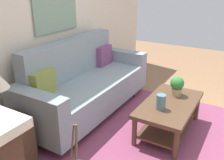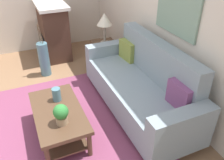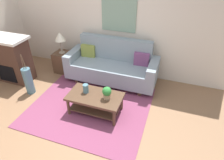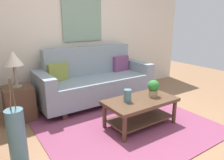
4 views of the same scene
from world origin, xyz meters
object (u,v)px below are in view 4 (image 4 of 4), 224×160
object	(u,v)px
couch	(95,81)
throw_pillow_olive	(58,72)
coffee_table	(140,107)
throw_pillow_plum	(120,63)
potted_plant_tabletop	(153,88)
framed_painting	(82,19)
table_lamp	(13,60)
floor_vase	(17,137)
side_table	(19,103)
tabletop_vase	(127,96)

from	to	relation	value
couch	throw_pillow_olive	distance (m)	0.75
couch	coffee_table	bearing A→B (deg)	-86.77
throw_pillow_plum	potted_plant_tabletop	world-z (taller)	throw_pillow_plum
framed_painting	table_lamp	bearing A→B (deg)	-162.00
couch	floor_vase	bearing A→B (deg)	-145.56
throw_pillow_plum	table_lamp	distance (m)	2.15
floor_vase	table_lamp	bearing A→B (deg)	78.15
potted_plant_tabletop	floor_vase	bearing A→B (deg)	176.77
coffee_table	side_table	world-z (taller)	side_table
side_table	floor_vase	size ratio (longest dim) A/B	0.86
tabletop_vase	potted_plant_tabletop	world-z (taller)	potted_plant_tabletop
couch	tabletop_vase	bearing A→B (deg)	-96.95
potted_plant_tabletop	framed_painting	world-z (taller)	framed_painting
side_table	tabletop_vase	bearing A→B (deg)	-43.56
tabletop_vase	potted_plant_tabletop	bearing A→B (deg)	-5.35
potted_plant_tabletop	framed_painting	size ratio (longest dim) A/B	0.31
table_lamp	framed_painting	size ratio (longest dim) A/B	0.67
throw_pillow_olive	potted_plant_tabletop	size ratio (longest dim) A/B	1.37
couch	potted_plant_tabletop	xyz separation A→B (m)	(0.33, -1.25, 0.14)
floor_vase	tabletop_vase	bearing A→B (deg)	-2.56
throw_pillow_plum	side_table	distance (m)	2.16
tabletop_vase	table_lamp	distance (m)	1.82
coffee_table	floor_vase	bearing A→B (deg)	176.27
throw_pillow_olive	framed_painting	world-z (taller)	framed_painting
throw_pillow_olive	side_table	size ratio (longest dim) A/B	0.64
framed_painting	floor_vase	bearing A→B (deg)	-135.97
coffee_table	table_lamp	distance (m)	2.07
throw_pillow_olive	throw_pillow_plum	distance (m)	1.40
tabletop_vase	coffee_table	bearing A→B (deg)	-11.71
couch	coffee_table	size ratio (longest dim) A/B	2.04
throw_pillow_olive	coffee_table	bearing A→B (deg)	-60.78
coffee_table	side_table	size ratio (longest dim) A/B	1.96
couch	potted_plant_tabletop	size ratio (longest dim) A/B	8.56
potted_plant_tabletop	table_lamp	bearing A→B (deg)	144.31
throw_pillow_olive	framed_painting	distance (m)	1.20
throw_pillow_plum	framed_painting	bearing A→B (deg)	154.02
couch	table_lamp	world-z (taller)	table_lamp
side_table	framed_painting	xyz separation A→B (m)	(1.42, 0.46, 1.31)
floor_vase	throw_pillow_plum	bearing A→B (deg)	28.17
throw_pillow_plum	tabletop_vase	world-z (taller)	throw_pillow_plum
side_table	table_lamp	xyz separation A→B (m)	(-0.00, 0.00, 0.71)
side_table	table_lamp	bearing A→B (deg)	135.00
throw_pillow_olive	potted_plant_tabletop	xyz separation A→B (m)	(1.03, -1.38, -0.11)
throw_pillow_plum	side_table	size ratio (longest dim) A/B	0.64
couch	throw_pillow_olive	xyz separation A→B (m)	(-0.70, 0.13, 0.25)
throw_pillow_plum	table_lamp	xyz separation A→B (m)	(-2.12, -0.12, 0.31)
couch	throw_pillow_olive	world-z (taller)	couch
potted_plant_tabletop	table_lamp	size ratio (longest dim) A/B	0.46
couch	table_lamp	bearing A→B (deg)	179.80
throw_pillow_olive	floor_vase	size ratio (longest dim) A/B	0.56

